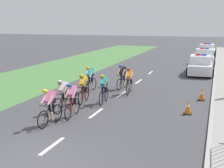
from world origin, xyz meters
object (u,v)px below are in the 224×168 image
cyclist_fourth (83,88)px  cyclist_eighth (129,80)px  cyclist_second (72,100)px  traffic_cone_near (202,95)px  police_car_nearest (200,65)px  police_car_second (204,57)px  cyclist_lead (50,106)px  traffic_cone_mid (188,107)px  police_car_third (207,51)px  cyclist_seventh (122,76)px  cyclist_third (63,95)px  cyclist_sixth (90,78)px  cyclist_fifth (104,88)px

cyclist_fourth → cyclist_eighth: 3.22m
cyclist_second → traffic_cone_near: bearing=43.2°
police_car_nearest → police_car_second: same height
cyclist_lead → traffic_cone_mid: size_ratio=2.69×
cyclist_second → traffic_cone_mid: 5.16m
cyclist_second → traffic_cone_mid: size_ratio=2.69×
police_car_third → cyclist_seventh: bearing=-101.8°
cyclist_third → police_car_nearest: (5.38, 12.79, -0.11)m
cyclist_lead → cyclist_eighth: bearing=76.4°
cyclist_second → traffic_cone_near: cyclist_second is taller
cyclist_lead → police_car_second: 21.47m
police_car_nearest → police_car_second: (0.00, 6.18, 0.00)m
cyclist_sixth → cyclist_seventh: (1.61, 1.27, 0.00)m
cyclist_second → police_car_nearest: 14.23m
cyclist_lead → cyclist_second: same height
cyclist_third → police_car_nearest: police_car_nearest is taller
cyclist_fourth → police_car_third: police_car_third is taller
cyclist_fourth → cyclist_sixth: 2.68m
cyclist_fourth → cyclist_seventh: bearing=77.1°
cyclist_second → police_car_third: 26.77m
cyclist_fourth → traffic_cone_near: size_ratio=2.69×
cyclist_lead → traffic_cone_near: bearing=47.7°
cyclist_second → police_car_second: size_ratio=0.38×
cyclist_fourth → cyclist_seventh: same height
cyclist_lead → police_car_third: bearing=79.7°
cyclist_seventh → police_car_nearest: bearing=59.9°
cyclist_third → traffic_cone_near: cyclist_third is taller
police_car_second → police_car_third: bearing=90.0°
cyclist_lead → cyclist_seventh: bearing=84.1°
cyclist_third → police_car_nearest: 13.87m
cyclist_lead → cyclist_sixth: (-0.83, 6.15, 0.00)m
cyclist_second → police_car_second: bearing=76.8°
cyclist_seventh → cyclist_fourth: bearing=-102.9°
cyclist_eighth → police_car_third: size_ratio=0.39×
cyclist_lead → cyclist_seventh: size_ratio=1.00×
cyclist_sixth → cyclist_third: bearing=-83.9°
cyclist_sixth → cyclist_seventh: size_ratio=1.00×
cyclist_fifth → police_car_third: size_ratio=0.39×
cyclist_fifth → cyclist_eighth: size_ratio=1.00×
cyclist_sixth → police_car_second: bearing=68.4°
cyclist_fifth → traffic_cone_near: cyclist_fifth is taller
cyclist_lead → cyclist_eighth: size_ratio=1.00×
cyclist_seventh → cyclist_eighth: 1.32m
police_car_third → traffic_cone_mid: (0.10, -24.31, -0.37)m
cyclist_fourth → cyclist_third: bearing=-99.3°
cyclist_second → cyclist_fifth: size_ratio=1.00×
police_car_second → police_car_third: (-0.00, 6.72, 0.00)m
cyclist_sixth → traffic_cone_mid: (5.93, -2.85, -0.48)m
cyclist_eighth → traffic_cone_near: cyclist_eighth is taller
police_car_second → traffic_cone_near: bearing=-87.9°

